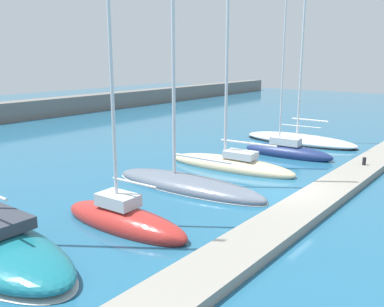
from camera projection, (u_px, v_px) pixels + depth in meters
name	position (u px, v px, depth m)	size (l,w,h in m)	color
ground_plane	(282.00, 195.00, 20.16)	(120.00, 120.00, 0.00)	#236084
dock_pier	(318.00, 198.00, 19.06)	(30.25, 1.92, 0.37)	gray
sailboat_red_second	(124.00, 219.00, 16.32)	(1.99, 6.08, 9.97)	#B72D28
sailboat_slate_third	(187.00, 181.00, 21.04)	(2.70, 8.89, 19.29)	slate
sailboat_sand_fourth	(231.00, 164.00, 24.74)	(2.58, 8.10, 12.60)	beige
sailboat_navy_fifth	(287.00, 150.00, 27.74)	(1.85, 6.08, 12.76)	navy
sailboat_white_sixth	(300.00, 139.00, 32.02)	(2.82, 8.77, 15.00)	white
dock_bollard	(364.00, 161.00, 24.12)	(0.20, 0.20, 0.44)	black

